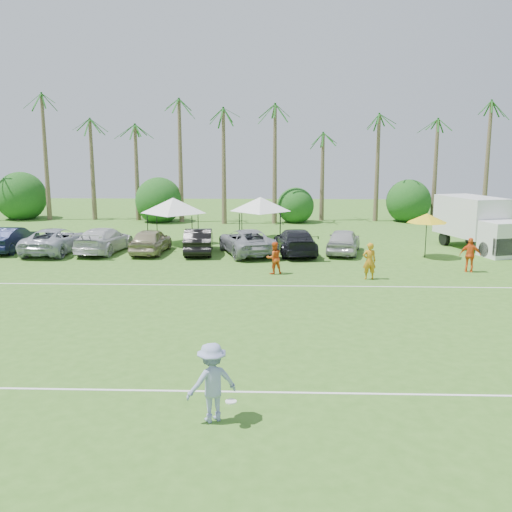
{
  "coord_description": "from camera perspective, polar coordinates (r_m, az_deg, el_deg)",
  "views": [
    {
      "loc": [
        4.29,
        -12.4,
        6.52
      ],
      "look_at": [
        3.39,
        13.19,
        1.6
      ],
      "focal_mm": 40.0,
      "sensor_mm": 36.0,
      "label": 1
    }
  ],
  "objects": [
    {
      "name": "ground",
      "position": [
        14.65,
        -15.88,
        -15.99
      ],
      "size": [
        120.0,
        120.0,
        0.0
      ],
      "primitive_type": "plane",
      "color": "#3A6B20",
      "rests_on": "ground"
    },
    {
      "name": "field_lines",
      "position": [
        21.84,
        -9.48,
        -6.63
      ],
      "size": [
        80.0,
        12.1,
        0.01
      ],
      "color": "white",
      "rests_on": "ground"
    },
    {
      "name": "palm_tree_1",
      "position": [
        54.74,
        -21.37,
        12.07
      ],
      "size": [
        2.4,
        2.4,
        9.9
      ],
      "color": "brown",
      "rests_on": "ground"
    },
    {
      "name": "palm_tree_2",
      "position": [
        53.03,
        -16.33,
        13.36
      ],
      "size": [
        2.4,
        2.4,
        10.9
      ],
      "color": "brown",
      "rests_on": "ground"
    },
    {
      "name": "palm_tree_3",
      "position": [
        52.0,
        -12.06,
        14.55
      ],
      "size": [
        2.4,
        2.4,
        11.9
      ],
      "color": "brown",
      "rests_on": "ground"
    },
    {
      "name": "palm_tree_4",
      "position": [
        51.09,
        -7.49,
        11.86
      ],
      "size": [
        2.4,
        2.4,
        8.9
      ],
      "color": "brown",
      "rests_on": "ground"
    },
    {
      "name": "palm_tree_5",
      "position": [
        50.61,
        -2.93,
        12.94
      ],
      "size": [
        2.4,
        2.4,
        9.9
      ],
      "color": "brown",
      "rests_on": "ground"
    },
    {
      "name": "palm_tree_6",
      "position": [
        50.47,
        1.73,
        13.93
      ],
      "size": [
        2.4,
        2.4,
        10.9
      ],
      "color": "brown",
      "rests_on": "ground"
    },
    {
      "name": "palm_tree_7",
      "position": [
        50.66,
        6.42,
        14.82
      ],
      "size": [
        2.4,
        2.4,
        11.9
      ],
      "color": "brown",
      "rests_on": "ground"
    },
    {
      "name": "palm_tree_8",
      "position": [
        51.15,
        12.07,
        11.72
      ],
      "size": [
        2.4,
        2.4,
        8.9
      ],
      "color": "brown",
      "rests_on": "ground"
    },
    {
      "name": "palm_tree_9",
      "position": [
        52.26,
        17.64,
        12.39
      ],
      "size": [
        2.4,
        2.4,
        9.9
      ],
      "color": "brown",
      "rests_on": "ground"
    },
    {
      "name": "palm_tree_10",
      "position": [
        53.83,
        22.96,
        12.91
      ],
      "size": [
        2.4,
        2.4,
        10.9
      ],
      "color": "brown",
      "rests_on": "ground"
    },
    {
      "name": "bush_tree_0",
      "position": [
        56.63,
        -22.38,
        5.28
      ],
      "size": [
        4.0,
        4.0,
        4.0
      ],
      "color": "brown",
      "rests_on": "ground"
    },
    {
      "name": "bush_tree_1",
      "position": [
        52.63,
        -9.32,
        5.59
      ],
      "size": [
        4.0,
        4.0,
        4.0
      ],
      "color": "brown",
      "rests_on": "ground"
    },
    {
      "name": "bush_tree_2",
      "position": [
        51.64,
        3.92,
        5.61
      ],
      "size": [
        4.0,
        4.0,
        4.0
      ],
      "color": "brown",
      "rests_on": "ground"
    },
    {
      "name": "bush_tree_3",
      "position": [
        52.93,
        14.85,
        5.4
      ],
      "size": [
        4.0,
        4.0,
        4.0
      ],
      "color": "brown",
      "rests_on": "ground"
    },
    {
      "name": "sideline_player_a",
      "position": [
        28.91,
        11.27,
        -0.5
      ],
      "size": [
        0.71,
        0.49,
        1.85
      ],
      "primitive_type": "imported",
      "rotation": [
        0.0,
        0.0,
        3.22
      ],
      "color": "orange",
      "rests_on": "ground"
    },
    {
      "name": "sideline_player_b",
      "position": [
        29.58,
        1.81,
        -0.19
      ],
      "size": [
        1.0,
        0.9,
        1.68
      ],
      "primitive_type": "imported",
      "rotation": [
        0.0,
        0.0,
        3.53
      ],
      "color": "#DF4F18",
      "rests_on": "ground"
    },
    {
      "name": "sideline_player_c",
      "position": [
        32.02,
        20.63,
        0.09
      ],
      "size": [
        1.15,
        0.7,
        1.83
      ],
      "primitive_type": "imported",
      "rotation": [
        0.0,
        0.0,
        2.89
      ],
      "color": "#EF5A1A",
      "rests_on": "ground"
    },
    {
      "name": "box_truck",
      "position": [
        39.04,
        21.33,
        3.17
      ],
      "size": [
        4.27,
        6.92,
        3.35
      ],
      "rotation": [
        0.0,
        0.0,
        0.3
      ],
      "color": "silver",
      "rests_on": "ground"
    },
    {
      "name": "canopy_tent_left",
      "position": [
        39.03,
        -8.3,
        5.78
      ],
      "size": [
        4.51,
        4.51,
        3.66
      ],
      "color": "black",
      "rests_on": "ground"
    },
    {
      "name": "canopy_tent_right",
      "position": [
        40.46,
        0.45,
        5.92
      ],
      "size": [
        4.36,
        4.36,
        3.53
      ],
      "color": "black",
      "rests_on": "ground"
    },
    {
      "name": "market_umbrella",
      "position": [
        35.17,
        16.73,
        3.66
      ],
      "size": [
        2.38,
        2.38,
        2.65
      ],
      "color": "black",
      "rests_on": "ground"
    },
    {
      "name": "frisbee_player",
      "position": [
        14.02,
        -4.43,
        -12.48
      ],
      "size": [
        1.45,
        1.22,
        1.95
      ],
      "rotation": [
        0.0,
        0.0,
        3.62
      ],
      "color": "#8D9AC9",
      "rests_on": "ground"
    },
    {
      "name": "parked_car_1",
      "position": [
        39.2,
        -23.29,
        1.57
      ],
      "size": [
        1.84,
        4.8,
        1.56
      ],
      "primitive_type": "imported",
      "rotation": [
        0.0,
        0.0,
        3.1
      ],
      "color": "black",
      "rests_on": "ground"
    },
    {
      "name": "parked_car_2",
      "position": [
        37.63,
        -19.44,
        1.48
      ],
      "size": [
        2.85,
        5.74,
        1.56
      ],
      "primitive_type": "imported",
      "rotation": [
        0.0,
        0.0,
        3.09
      ],
      "color": "#ACAFBC",
      "rests_on": "ground"
    },
    {
      "name": "parked_car_3",
      "position": [
        36.89,
        -14.96,
        1.56
      ],
      "size": [
        2.85,
        5.62,
        1.56
      ],
      "primitive_type": "imported",
      "rotation": [
        0.0,
        0.0,
        3.01
      ],
      "color": "silver",
      "rests_on": "ground"
    },
    {
      "name": "parked_car_4",
      "position": [
        35.97,
        -10.48,
        1.51
      ],
      "size": [
        2.07,
        4.67,
        1.56
      ],
      "primitive_type": "imported",
      "rotation": [
        0.0,
        0.0,
        3.09
      ],
      "color": "#9A906D",
      "rests_on": "ground"
    },
    {
      "name": "parked_car_5",
      "position": [
        35.52,
        -5.74,
        1.52
      ],
      "size": [
        2.06,
        4.87,
        1.56
      ],
      "primitive_type": "imported",
      "rotation": [
        0.0,
        0.0,
        3.23
      ],
      "color": "black",
      "rests_on": "ground"
    },
    {
      "name": "parked_car_6",
      "position": [
        35.08,
        -0.93,
        1.46
      ],
      "size": [
        4.23,
        6.15,
        1.56
      ],
      "primitive_type": "imported",
      "rotation": [
        0.0,
        0.0,
        3.46
      ],
      "color": "gray",
      "rests_on": "ground"
    },
    {
      "name": "parked_car_7",
      "position": [
        35.17,
        3.95,
        1.46
      ],
      "size": [
        2.84,
        5.62,
        1.56
      ],
      "primitive_type": "imported",
      "rotation": [
        0.0,
        0.0,
        3.27
      ],
      "color": "black",
      "rests_on": "ground"
    },
    {
      "name": "parked_car_8",
      "position": [
        35.69,
        8.74,
        1.5
      ],
      "size": [
        2.73,
        4.86,
        1.56
      ],
      "primitive_type": "imported",
      "rotation": [
        0.0,
        0.0,
        2.94
      ],
      "color": "#B9B9B9",
      "rests_on": "ground"
    }
  ]
}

